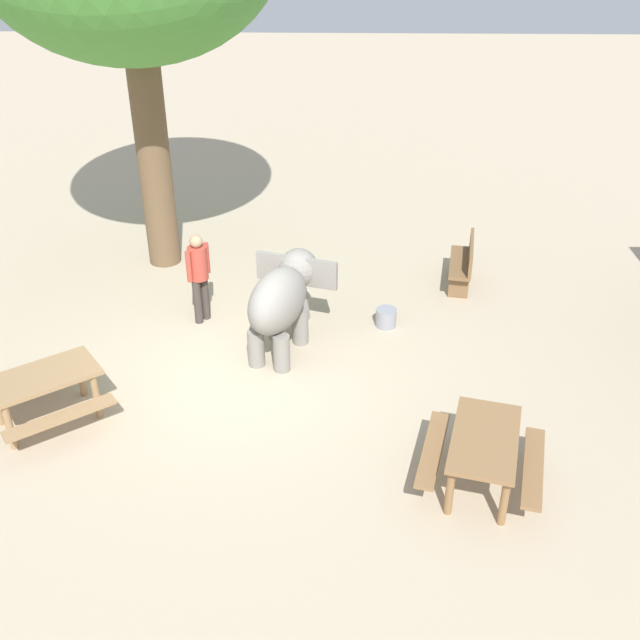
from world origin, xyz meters
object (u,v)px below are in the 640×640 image
object	(u,v)px
elephant	(283,297)
person_handler	(199,272)
picnic_table_far	(484,449)
picnic_table_near	(44,386)
feed_bucket	(386,317)
wooden_bench	(464,262)

from	to	relation	value
elephant	person_handler	bearing A→B (deg)	78.43
person_handler	picnic_table_far	world-z (taller)	person_handler
elephant	picnic_table_near	xyz separation A→B (m)	(2.04, -3.20, -0.34)
picnic_table_near	elephant	bearing A→B (deg)	-4.44
elephant	feed_bucket	distance (m)	2.01
elephant	picnic_table_far	distance (m)	4.21
person_handler	picnic_table_near	bearing A→B (deg)	-85.08
person_handler	picnic_table_far	size ratio (longest dim) A/B	0.89
person_handler	picnic_table_far	bearing A→B (deg)	-7.92
feed_bucket	picnic_table_far	bearing A→B (deg)	14.24
person_handler	wooden_bench	size ratio (longest dim) A/B	1.12
elephant	picnic_table_near	size ratio (longest dim) A/B	1.00
picnic_table_far	wooden_bench	bearing A→B (deg)	8.82
wooden_bench	feed_bucket	world-z (taller)	wooden_bench
wooden_bench	feed_bucket	xyz separation A→B (m)	(1.57, -1.53, -0.31)
elephant	feed_bucket	xyz separation A→B (m)	(-0.71, 1.71, -0.76)
person_handler	picnic_table_near	distance (m)	3.35
person_handler	feed_bucket	world-z (taller)	person_handler
elephant	wooden_bench	distance (m)	3.99
wooden_bench	picnic_table_near	size ratio (longest dim) A/B	0.69
picnic_table_near	picnic_table_far	xyz separation A→B (m)	(1.16, 5.90, 0.00)
picnic_table_far	person_handler	bearing A→B (deg)	60.53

